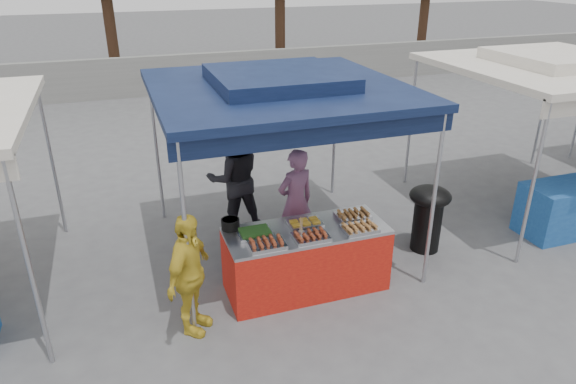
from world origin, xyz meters
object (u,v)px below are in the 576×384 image
object	(u,v)px
helper_man	(234,178)
customer_person	(189,276)
wok_burner	(428,213)
vendor_woman	(296,202)
vendor_table	(306,259)
cooking_pot	(230,224)

from	to	relation	value
helper_man	customer_person	xyz separation A→B (m)	(-1.03, -2.17, -0.13)
wok_burner	vendor_woman	distance (m)	1.90
vendor_table	cooking_pot	xyz separation A→B (m)	(-0.88, 0.32, 0.49)
helper_man	cooking_pot	bearing A→B (deg)	75.19
cooking_pot	vendor_woman	bearing A→B (deg)	28.67
vendor_table	cooking_pot	world-z (taller)	cooking_pot
cooking_pot	customer_person	bearing A→B (deg)	-132.50
vendor_table	vendor_woman	bearing A→B (deg)	78.70
wok_burner	helper_man	xyz separation A→B (m)	(-2.46, 1.46, 0.28)
helper_man	vendor_woman	bearing A→B (deg)	125.70
wok_burner	vendor_woman	world-z (taller)	vendor_woman
cooking_pot	vendor_table	bearing A→B (deg)	-19.76
cooking_pot	customer_person	xyz separation A→B (m)	(-0.62, -0.68, -0.18)
cooking_pot	vendor_woman	size ratio (longest dim) A/B	0.14
wok_burner	vendor_woman	bearing A→B (deg)	171.10
vendor_woman	helper_man	distance (m)	1.13
vendor_table	wok_burner	size ratio (longest dim) A/B	2.03
cooking_pot	helper_man	xyz separation A→B (m)	(0.41, 1.50, -0.05)
wok_burner	customer_person	xyz separation A→B (m)	(-3.49, -0.71, 0.15)
vendor_woman	customer_person	world-z (taller)	vendor_woman
customer_person	cooking_pot	bearing A→B (deg)	-7.08
wok_burner	cooking_pot	bearing A→B (deg)	-171.47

